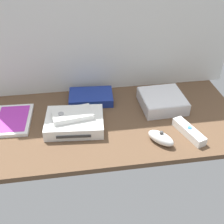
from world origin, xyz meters
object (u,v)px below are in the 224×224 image
Objects in this scene: game_console at (75,122)px; remote_classic_pad at (72,114)px; mini_computer at (162,101)px; remote_nunchuk at (161,138)px; network_router at (91,97)px; remote_wand at (189,131)px; game_case at (13,120)px.

remote_classic_pad is (-0.59, 0.48, 3.21)cm from game_console.
mini_computer reaches higher than remote_nunchuk.
remote_classic_pad reaches higher than game_console.
remote_wand is (32.61, -27.32, -0.19)cm from network_router.
network_router is 1.80× the size of remote_nunchuk.
game_case is 1.87× the size of remote_nunchuk.
remote_wand is (63.38, -17.34, 0.75)cm from game_case.
network_router and remote_wand have the same top height.
remote_classic_pad is (-36.41, -7.83, 2.77)cm from mini_computer.
remote_classic_pad is (-29.57, 13.64, 3.37)cm from remote_nunchuk.
mini_computer is at bearing 84.52° from remote_wand.
remote_nunchuk is 32.74cm from remote_classic_pad.
game_case is 1.04× the size of network_router.
remote_nunchuk is (21.45, -29.87, 0.34)cm from network_router.
mini_computer is at bearing 4.26° from game_case.
remote_classic_pad reaches higher than remote_nunchuk.
network_router is at bearing 85.38° from remote_nunchuk.
mini_computer is 37.34cm from remote_classic_pad.
game_case is (-59.06, -1.58, -1.88)cm from mini_computer.
remote_wand is at bearing -77.12° from mini_computer.
network_router is (30.77, 9.98, 0.94)cm from game_case.
game_case is 32.36cm from network_router.
mini_computer reaches higher than game_case.
game_console is 1.14× the size of game_case.
remote_nunchuk is 0.68× the size of remote_classic_pad.
mini_computer is at bearing 3.66° from remote_classic_pad.
remote_classic_pad is (-40.74, 11.10, 3.90)cm from remote_wand.
remote_classic_pad is at bearing 145.85° from game_console.
game_console is 2.13× the size of remote_nunchuk.
remote_nunchuk is at bearing -107.66° from mini_computer.
game_case is at bearing 118.85° from remote_nunchuk.
remote_classic_pad is (22.65, -6.24, 4.65)cm from game_case.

